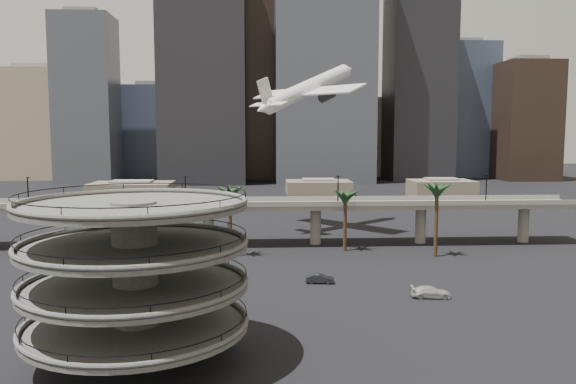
{
  "coord_description": "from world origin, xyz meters",
  "views": [
    {
      "loc": [
        -1.01,
        -58.72,
        22.87
      ],
      "look_at": [
        3.8,
        28.0,
        13.71
      ],
      "focal_mm": 35.0,
      "sensor_mm": 36.0,
      "label": 1
    }
  ],
  "objects": [
    {
      "name": "car_b",
      "position": [
        8.51,
        24.7,
        0.71
      ],
      "size": [
        4.48,
        2.01,
        1.43
      ],
      "primitive_type": "imported",
      "rotation": [
        0.0,
        0.0,
        1.45
      ],
      "color": "black",
      "rests_on": "ground"
    },
    {
      "name": "ground",
      "position": [
        0.0,
        0.0,
        0.0
      ],
      "size": [
        700.0,
        700.0,
        0.0
      ],
      "primitive_type": "plane",
      "color": "black",
      "rests_on": "ground"
    },
    {
      "name": "parking_ramp",
      "position": [
        -13.0,
        -4.0,
        9.84
      ],
      "size": [
        22.2,
        22.2,
        17.35
      ],
      "color": "#494745",
      "rests_on": "ground"
    },
    {
      "name": "car_a",
      "position": [
        -6.28,
        14.19,
        0.68
      ],
      "size": [
        4.2,
        2.31,
        1.36
      ],
      "primitive_type": "imported",
      "rotation": [
        0.0,
        0.0,
        1.76
      ],
      "color": "red",
      "rests_on": "ground"
    },
    {
      "name": "overpass",
      "position": [
        0.0,
        55.0,
        7.34
      ],
      "size": [
        130.0,
        9.3,
        14.7
      ],
      "color": "slate",
      "rests_on": "ground"
    },
    {
      "name": "low_buildings",
      "position": [
        6.89,
        142.3,
        2.86
      ],
      "size": [
        135.0,
        27.5,
        6.8
      ],
      "color": "#685C4C",
      "rests_on": "ground"
    },
    {
      "name": "skyline",
      "position": [
        15.11,
        217.08,
        43.97
      ],
      "size": [
        269.0,
        86.0,
        120.27
      ],
      "color": "gray",
      "rests_on": "ground"
    },
    {
      "name": "airborne_jet",
      "position": [
        11.0,
        73.14,
        33.09
      ],
      "size": [
        27.44,
        26.46,
        14.92
      ],
      "rotation": [
        0.0,
        -0.35,
        0.74
      ],
      "color": "silver",
      "rests_on": "ground"
    },
    {
      "name": "car_c",
      "position": [
        23.12,
        16.29,
        0.79
      ],
      "size": [
        5.65,
        2.79,
        1.58
      ],
      "primitive_type": "imported",
      "rotation": [
        0.0,
        0.0,
        1.46
      ],
      "color": "#B6B6B2",
      "rests_on": "ground"
    },
    {
      "name": "palm_trees",
      "position": [
        14.02,
        44.65,
        11.43
      ],
      "size": [
        42.4,
        10.4,
        14.0
      ],
      "color": "#412B1C",
      "rests_on": "ground"
    }
  ]
}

